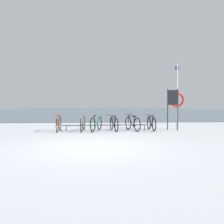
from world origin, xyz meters
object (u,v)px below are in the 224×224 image
object	(u,v)px
bicycle_5	(151,123)
bicycle_1	(83,124)
bicycle_2	(96,123)
bicycle_3	(114,124)
bicycle_4	(132,123)
info_sign	(173,102)
bicycle_0	(59,124)
rescue_post	(177,98)

from	to	relation	value
bicycle_5	bicycle_1	bearing A→B (deg)	-176.34
bicycle_2	bicycle_5	world-z (taller)	bicycle_2
bicycle_5	bicycle_2	bearing A→B (deg)	-175.06
bicycle_1	bicycle_3	distance (m)	1.53
bicycle_4	info_sign	xyz separation A→B (m)	(2.04, -0.00, 1.06)
bicycle_0	bicycle_5	xyz separation A→B (m)	(4.59, 0.29, -0.01)
rescue_post	bicycle_2	bearing A→B (deg)	-170.63
info_sign	rescue_post	xyz separation A→B (m)	(0.41, 0.56, 0.21)
info_sign	bicycle_5	bearing A→B (deg)	174.67
bicycle_2	bicycle_4	size ratio (longest dim) A/B	1.06
info_sign	bicycle_0	bearing A→B (deg)	-178.03
bicycle_1	rescue_post	world-z (taller)	rescue_post
bicycle_0	rescue_post	xyz separation A→B (m)	(6.06, 0.75, 1.27)
bicycle_4	bicycle_5	distance (m)	0.98
bicycle_1	info_sign	distance (m)	4.62
bicycle_2	info_sign	size ratio (longest dim) A/B	0.84
bicycle_2	bicycle_4	world-z (taller)	bicycle_2
bicycle_0	rescue_post	distance (m)	6.23
bicycle_2	rescue_post	xyz separation A→B (m)	(4.25, 0.70, 1.26)
bicycle_3	bicycle_5	distance (m)	1.91
bicycle_5	info_sign	bearing A→B (deg)	-5.33
bicycle_3	bicycle_4	world-z (taller)	bicycle_4
bicycle_1	rescue_post	distance (m)	5.12
info_sign	bicycle_4	bearing A→B (deg)	179.93
bicycle_0	bicycle_5	distance (m)	4.60
bicycle_5	rescue_post	bearing A→B (deg)	17.39
bicycle_0	bicycle_4	bearing A→B (deg)	3.12
bicycle_0	bicycle_3	bearing A→B (deg)	3.98
bicycle_4	bicycle_0	bearing A→B (deg)	-176.88
rescue_post	bicycle_0	bearing A→B (deg)	-172.90
bicycle_5	bicycle_3	bearing A→B (deg)	-176.78
bicycle_4	bicycle_5	world-z (taller)	bicycle_4
bicycle_1	info_sign	xyz separation A→B (m)	(4.50, 0.12, 1.07)
bicycle_5	rescue_post	xyz separation A→B (m)	(1.47, 0.46, 1.28)
bicycle_1	bicycle_4	size ratio (longest dim) A/B	1.04
bicycle_2	bicycle_3	bearing A→B (deg)	8.70
bicycle_1	bicycle_4	bearing A→B (deg)	2.87
info_sign	bicycle_2	bearing A→B (deg)	-177.89
bicycle_4	bicycle_3	bearing A→B (deg)	-179.33
bicycle_2	bicycle_5	size ratio (longest dim) A/B	1.06
bicycle_2	rescue_post	size ratio (longest dim) A/B	0.50
bicycle_3	rescue_post	distance (m)	3.66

